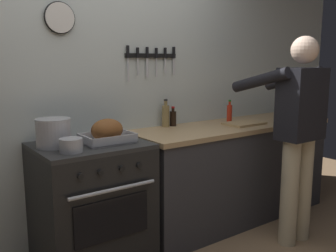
{
  "coord_description": "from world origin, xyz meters",
  "views": [
    {
      "loc": [
        -1.28,
        -1.41,
        1.47
      ],
      "look_at": [
        0.36,
        0.85,
        0.99
      ],
      "focal_mm": 40.08,
      "sensor_mm": 36.0,
      "label": 1
    }
  ],
  "objects_px": {
    "person_cook": "(298,127)",
    "bottle_soy_sauce": "(173,118)",
    "stove": "(92,204)",
    "saucepan": "(71,145)",
    "bottle_hot_sauce": "(229,113)",
    "cutting_board": "(244,123)",
    "roasting_pan": "(107,132)",
    "stock_pot": "(53,133)",
    "bottle_vinegar": "(166,115)"
  },
  "relations": [
    {
      "from": "person_cook",
      "to": "stock_pot",
      "type": "bearing_deg",
      "value": 78.49
    },
    {
      "from": "roasting_pan",
      "to": "person_cook",
      "type": "bearing_deg",
      "value": -22.9
    },
    {
      "from": "cutting_board",
      "to": "bottle_vinegar",
      "type": "height_order",
      "value": "bottle_vinegar"
    },
    {
      "from": "stove",
      "to": "person_cook",
      "type": "relative_size",
      "value": 0.54
    },
    {
      "from": "saucepan",
      "to": "bottle_hot_sauce",
      "type": "bearing_deg",
      "value": 9.0
    },
    {
      "from": "stove",
      "to": "saucepan",
      "type": "xyz_separation_m",
      "value": [
        -0.2,
        -0.17,
        0.49
      ]
    },
    {
      "from": "bottle_vinegar",
      "to": "person_cook",
      "type": "bearing_deg",
      "value": -52.84
    },
    {
      "from": "stock_pot",
      "to": "bottle_soy_sauce",
      "type": "distance_m",
      "value": 1.16
    },
    {
      "from": "roasting_pan",
      "to": "bottle_soy_sauce",
      "type": "distance_m",
      "value": 0.85
    },
    {
      "from": "stock_pot",
      "to": "bottle_vinegar",
      "type": "height_order",
      "value": "bottle_vinegar"
    },
    {
      "from": "person_cook",
      "to": "bottle_hot_sauce",
      "type": "height_order",
      "value": "person_cook"
    },
    {
      "from": "person_cook",
      "to": "bottle_vinegar",
      "type": "distance_m",
      "value": 1.1
    },
    {
      "from": "bottle_soy_sauce",
      "to": "person_cook",
      "type": "bearing_deg",
      "value": -56.31
    },
    {
      "from": "stove",
      "to": "roasting_pan",
      "type": "bearing_deg",
      "value": -23.29
    },
    {
      "from": "person_cook",
      "to": "saucepan",
      "type": "distance_m",
      "value": 1.76
    },
    {
      "from": "cutting_board",
      "to": "saucepan",
      "type": "bearing_deg",
      "value": -176.84
    },
    {
      "from": "stock_pot",
      "to": "cutting_board",
      "type": "xyz_separation_m",
      "value": [
        1.72,
        -0.12,
        -0.09
      ]
    },
    {
      "from": "person_cook",
      "to": "cutting_board",
      "type": "xyz_separation_m",
      "value": [
        -0.01,
        0.56,
        -0.04
      ]
    },
    {
      "from": "stove",
      "to": "saucepan",
      "type": "distance_m",
      "value": 0.56
    },
    {
      "from": "cutting_board",
      "to": "bottle_hot_sauce",
      "type": "distance_m",
      "value": 0.19
    },
    {
      "from": "stock_pot",
      "to": "bottle_soy_sauce",
      "type": "bearing_deg",
      "value": 9.71
    },
    {
      "from": "stove",
      "to": "stock_pot",
      "type": "bearing_deg",
      "value": 168.49
    },
    {
      "from": "bottle_vinegar",
      "to": "roasting_pan",
      "type": "bearing_deg",
      "value": -157.79
    },
    {
      "from": "stove",
      "to": "bottle_hot_sauce",
      "type": "bearing_deg",
      "value": 3.8
    },
    {
      "from": "stove",
      "to": "cutting_board",
      "type": "distance_m",
      "value": 1.56
    },
    {
      "from": "roasting_pan",
      "to": "stock_pot",
      "type": "height_order",
      "value": "stock_pot"
    },
    {
      "from": "saucepan",
      "to": "bottle_soy_sauce",
      "type": "xyz_separation_m",
      "value": [
        1.11,
        0.41,
        0.03
      ]
    },
    {
      "from": "cutting_board",
      "to": "bottle_hot_sauce",
      "type": "relative_size",
      "value": 1.7
    },
    {
      "from": "bottle_soy_sauce",
      "to": "bottle_vinegar",
      "type": "distance_m",
      "value": 0.09
    },
    {
      "from": "stove",
      "to": "stock_pot",
      "type": "distance_m",
      "value": 0.6
    },
    {
      "from": "saucepan",
      "to": "stock_pot",
      "type": "bearing_deg",
      "value": 99.38
    },
    {
      "from": "bottle_vinegar",
      "to": "cutting_board",
      "type": "bearing_deg",
      "value": -25.87
    },
    {
      "from": "stock_pot",
      "to": "cutting_board",
      "type": "distance_m",
      "value": 1.73
    },
    {
      "from": "saucepan",
      "to": "bottle_vinegar",
      "type": "bearing_deg",
      "value": 21.72
    },
    {
      "from": "bottle_soy_sauce",
      "to": "saucepan",
      "type": "bearing_deg",
      "value": -159.71
    },
    {
      "from": "bottle_hot_sauce",
      "to": "bottle_soy_sauce",
      "type": "relative_size",
      "value": 1.22
    },
    {
      "from": "cutting_board",
      "to": "roasting_pan",
      "type": "bearing_deg",
      "value": 178.97
    },
    {
      "from": "person_cook",
      "to": "bottle_soy_sauce",
      "type": "bearing_deg",
      "value": 43.63
    },
    {
      "from": "roasting_pan",
      "to": "bottle_vinegar",
      "type": "distance_m",
      "value": 0.77
    },
    {
      "from": "roasting_pan",
      "to": "bottle_hot_sauce",
      "type": "relative_size",
      "value": 1.66
    },
    {
      "from": "cutting_board",
      "to": "stove",
      "type": "bearing_deg",
      "value": 177.18
    },
    {
      "from": "person_cook",
      "to": "bottle_hot_sauce",
      "type": "xyz_separation_m",
      "value": [
        -0.03,
        0.73,
        0.04
      ]
    },
    {
      "from": "cutting_board",
      "to": "bottle_soy_sauce",
      "type": "xyz_separation_m",
      "value": [
        -0.57,
        0.32,
        0.06
      ]
    },
    {
      "from": "roasting_pan",
      "to": "bottle_soy_sauce",
      "type": "bearing_deg",
      "value": 20.17
    },
    {
      "from": "bottle_soy_sauce",
      "to": "bottle_vinegar",
      "type": "bearing_deg",
      "value": -179.96
    },
    {
      "from": "cutting_board",
      "to": "person_cook",
      "type": "bearing_deg",
      "value": -89.06
    },
    {
      "from": "person_cook",
      "to": "bottle_soy_sauce",
      "type": "xyz_separation_m",
      "value": [
        -0.58,
        0.88,
        0.02
      ]
    },
    {
      "from": "person_cook",
      "to": "bottle_hot_sauce",
      "type": "relative_size",
      "value": 7.85
    },
    {
      "from": "stove",
      "to": "cutting_board",
      "type": "xyz_separation_m",
      "value": [
        1.48,
        -0.07,
        0.46
      ]
    },
    {
      "from": "stock_pot",
      "to": "saucepan",
      "type": "xyz_separation_m",
      "value": [
        0.04,
        -0.21,
        -0.05
      ]
    }
  ]
}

